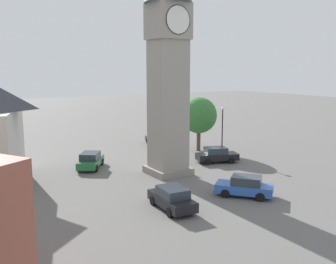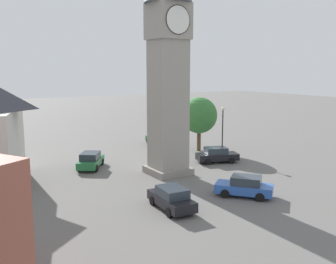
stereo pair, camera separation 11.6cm
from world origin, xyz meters
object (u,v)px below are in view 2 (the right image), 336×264
car_white_side (244,186)px  pedestrian (174,145)px  tree (199,115)px  lamp_post (223,124)px  car_silver_kerb (217,155)px  car_red_corner (158,139)px  car_blue_kerb (91,160)px  car_black_far (172,198)px  clock_tower (168,33)px

car_white_side → pedestrian: size_ratio=2.52×
tree → lamp_post: size_ratio=1.16×
car_silver_kerb → car_red_corner: size_ratio=1.04×
car_blue_kerb → car_silver_kerb: size_ratio=0.98×
car_black_far → tree: bearing=48.0°
clock_tower → tree: clock_tower is taller
car_blue_kerb → clock_tower: bearing=-46.4°
car_silver_kerb → tree: (1.85, 5.53, 3.30)m
car_red_corner → car_white_side: bearing=-102.9°
clock_tower → lamp_post: clock_tower is taller
clock_tower → car_white_side: size_ratio=4.93×
car_white_side → lamp_post: size_ratio=0.81×
car_white_side → pedestrian: 15.21m
car_red_corner → pedestrian: 5.58m
lamp_post → car_silver_kerb: bearing=-139.8°
car_red_corner → car_black_far: same height
car_black_far → tree: (12.75, 14.18, 3.30)m
clock_tower → car_black_far: 14.56m
car_silver_kerb → lamp_post: (2.31, 1.95, 2.75)m
car_blue_kerb → pedestrian: 10.05m
pedestrian → lamp_post: lamp_post is taller
pedestrian → tree: bearing=-0.6°
car_red_corner → clock_tower: bearing=-116.8°
car_white_side → car_black_far: (-5.93, 0.60, 0.00)m
tree → car_white_side: bearing=-114.8°
car_blue_kerb → car_white_side: (6.58, -13.73, 0.00)m
car_silver_kerb → lamp_post: lamp_post is taller
car_red_corner → car_white_side: 20.78m
clock_tower → car_red_corner: clock_tower is taller
car_black_far → car_white_side: bearing=-5.8°
lamp_post → clock_tower: bearing=-161.5°
car_blue_kerb → car_black_far: size_ratio=1.02×
lamp_post → car_blue_kerb: bearing=169.7°
car_silver_kerb → car_white_side: 10.51m
car_red_corner → car_black_far: 22.32m
clock_tower → lamp_post: bearing=18.5°
car_black_far → tree: 19.36m
car_blue_kerb → car_silver_kerb: same height
car_black_far → tree: size_ratio=0.69×
car_silver_kerb → tree: size_ratio=0.73×
car_silver_kerb → car_blue_kerb: bearing=158.8°
car_blue_kerb → car_black_far: same height
pedestrian → car_white_side: bearing=-103.0°
clock_tower → car_silver_kerb: bearing=8.6°
car_red_corner → pedestrian: size_ratio=2.53×
clock_tower → car_red_corner: 17.66m
clock_tower → pedestrian: size_ratio=12.40×
car_white_side → tree: (6.82, 14.79, 3.30)m
clock_tower → car_red_corner: size_ratio=4.90×
car_silver_kerb → car_white_side: bearing=-118.2°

